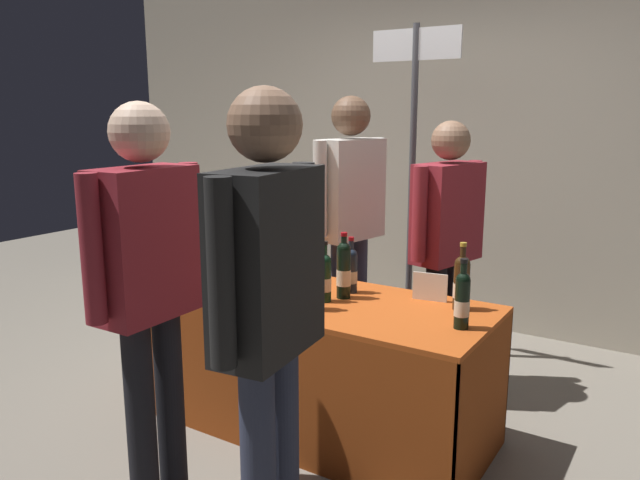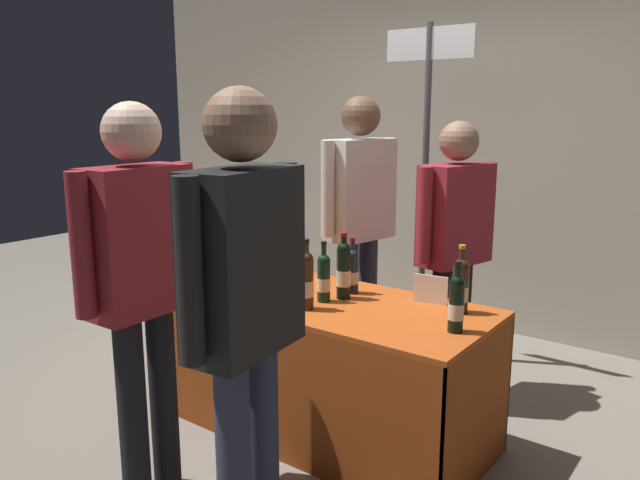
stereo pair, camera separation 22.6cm
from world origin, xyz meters
The scene contains 17 objects.
ground_plane centered at (0.00, 0.00, 0.00)m, with size 12.00×12.00×0.00m, color gray.
back_partition centered at (0.00, 2.08, 1.42)m, with size 6.73×0.12×2.84m, color #B2A893.
tasting_table centered at (0.00, 0.00, 0.51)m, with size 1.76×0.75×0.73m.
featured_wine_bottle centered at (0.05, -0.04, 0.85)m, with size 0.07×0.07×0.31m.
display_bottle_0 centered at (0.67, 0.20, 0.86)m, with size 0.08×0.08×0.33m.
display_bottle_1 centered at (0.10, 0.06, 0.88)m, with size 0.07×0.07×0.34m.
display_bottle_2 centered at (0.09, 0.16, 0.85)m, with size 0.07×0.07×0.30m.
display_bottle_3 centered at (0.06, -0.19, 0.87)m, with size 0.07×0.07×0.34m.
display_bottle_4 centered at (0.76, -0.05, 0.86)m, with size 0.07×0.07×0.31m.
wine_glass_near_vendor centered at (-0.57, -0.12, 0.83)m, with size 0.07×0.07×0.14m.
flower_vase centered at (-0.42, -0.11, 0.85)m, with size 0.12×0.11×0.40m.
brochure_stand centered at (0.49, 0.25, 0.80)m, with size 0.17×0.01×0.14m, color silver.
vendor_presenter centered at (-0.26, 0.77, 1.06)m, with size 0.30×0.61×1.75m.
vendor_assistant centered at (0.37, 0.79, 0.97)m, with size 0.31×0.60×1.61m.
taster_foreground_right centered at (-0.24, -0.91, 1.02)m, with size 0.23×0.59×1.70m.
taster_foreground_left centered at (0.42, -0.99, 1.05)m, with size 0.26×0.60×1.74m.
booth_signpost centered at (-0.05, 1.22, 1.40)m, with size 0.60×0.04×2.20m.
Camera 2 is at (1.80, -2.42, 1.66)m, focal length 34.56 mm.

